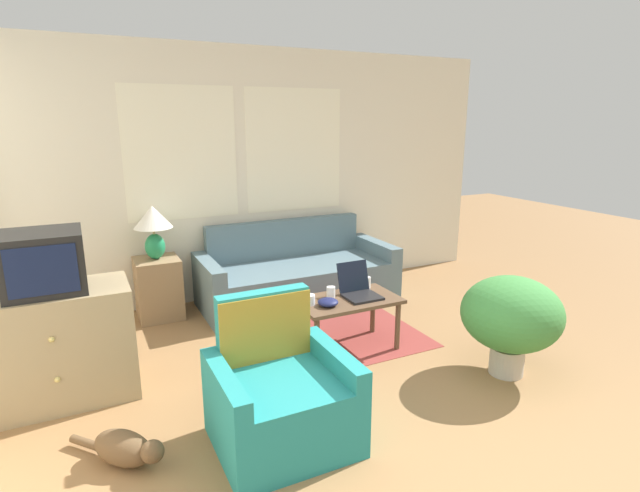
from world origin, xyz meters
The scene contains 17 objects.
ground_plane centered at (0.00, 0.00, 0.00)m, with size 16.00×16.00×0.00m, color olive.
wall_back centered at (0.00, 3.45, 1.31)m, with size 5.86×0.06×2.60m.
rug centered at (0.26, 2.33, 0.00)m, with size 1.53×1.89×0.01m.
couch centered at (0.35, 3.00, 0.25)m, with size 2.03×0.86×0.82m.
armchair centered at (-0.70, 0.84, 0.27)m, with size 0.78×0.70×0.86m.
tv_dresser centered at (-1.89, 1.92, 0.39)m, with size 0.98×0.54×0.79m.
television centered at (-1.89, 1.91, 0.99)m, with size 0.48×0.46×0.40m.
side_table centered at (-1.04, 3.14, 0.29)m, with size 0.41×0.41×0.59m.
table_lamp centered at (-1.04, 3.14, 0.93)m, with size 0.35×0.35×0.51m.
coffee_table centered at (0.26, 1.72, 0.38)m, with size 0.85×0.49×0.45m.
laptop centered at (0.38, 1.74, 0.50)m, with size 0.28×0.32×0.27m.
cup_navy centered at (-0.08, 1.74, 0.49)m, with size 0.09×0.09×0.08m.
cup_yellow centered at (0.54, 1.89, 0.50)m, with size 0.08×0.08×0.10m.
cup_white centered at (0.15, 1.81, 0.49)m, with size 0.07×0.07×0.09m.
snack_bowl centered at (0.04, 1.65, 0.47)m, with size 0.16×0.16×0.06m.
potted_plant centered at (1.14, 0.82, 0.47)m, with size 0.73×0.73×0.76m.
cat_black centered at (-1.56, 1.00, 0.10)m, with size 0.48×0.54×0.20m.
Camera 1 is at (-1.65, -1.64, 1.88)m, focal length 28.00 mm.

